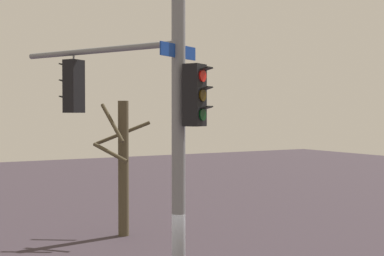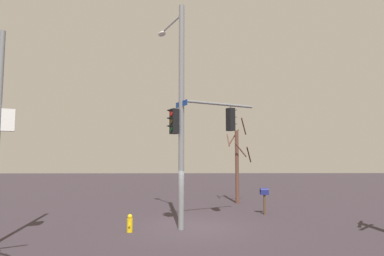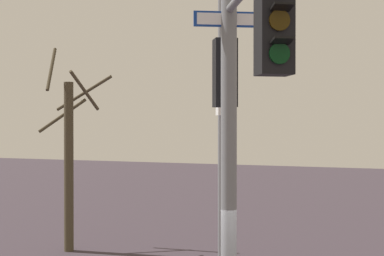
{
  "view_description": "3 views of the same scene",
  "coord_description": "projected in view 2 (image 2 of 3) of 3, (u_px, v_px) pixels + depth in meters",
  "views": [
    {
      "loc": [
        4.18,
        8.67,
        4.3
      ],
      "look_at": [
        -0.24,
        1.04,
        4.07
      ],
      "focal_mm": 48.47,
      "sensor_mm": 36.0,
      "label": 1
    },
    {
      "loc": [
        -13.84,
        0.2,
        3.2
      ],
      "look_at": [
        -0.86,
        -0.01,
        4.32
      ],
      "focal_mm": 28.89,
      "sensor_mm": 36.0,
      "label": 2
    },
    {
      "loc": [
        2.07,
        -7.41,
        3.83
      ],
      "look_at": [
        -0.7,
        -0.1,
        3.76
      ],
      "focal_mm": 49.53,
      "sensor_mm": 36.0,
      "label": 3
    }
  ],
  "objects": [
    {
      "name": "ground_plane",
      "position": [
        192.0,
        228.0,
        13.51
      ],
      "size": [
        80.0,
        80.0,
        0.0
      ],
      "primitive_type": "plane",
      "color": "#362D34"
    },
    {
      "name": "main_signal_pole_assembly",
      "position": [
        188.0,
        109.0,
        13.96
      ],
      "size": [
        2.92,
        4.89,
        9.98
      ],
      "rotation": [
        0.0,
        0.0,
        5.19
      ],
      "color": "slate",
      "rests_on": "ground"
    },
    {
      "name": "secondary_pole_assembly",
      "position": [
        1.0,
        130.0,
        11.28
      ],
      "size": [
        0.52,
        0.65,
        7.82
      ],
      "rotation": [
        0.0,
        0.0,
        5.2
      ],
      "color": "slate",
      "rests_on": "ground"
    },
    {
      "name": "fire_hydrant",
      "position": [
        130.0,
        224.0,
        12.8
      ],
      "size": [
        0.38,
        0.24,
        0.73
      ],
      "color": "yellow",
      "rests_on": "ground"
    },
    {
      "name": "mailbox",
      "position": [
        264.0,
        194.0,
        16.61
      ],
      "size": [
        0.24,
        0.44,
        1.41
      ],
      "rotation": [
        0.0,
        0.0,
        0.0
      ],
      "color": "#4C3823",
      "rests_on": "ground"
    },
    {
      "name": "bare_tree_across_street",
      "position": [
        237.0,
        163.0,
        20.57
      ],
      "size": [
        1.66,
        1.69,
        5.63
      ],
      "color": "brown",
      "rests_on": "ground"
    }
  ]
}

